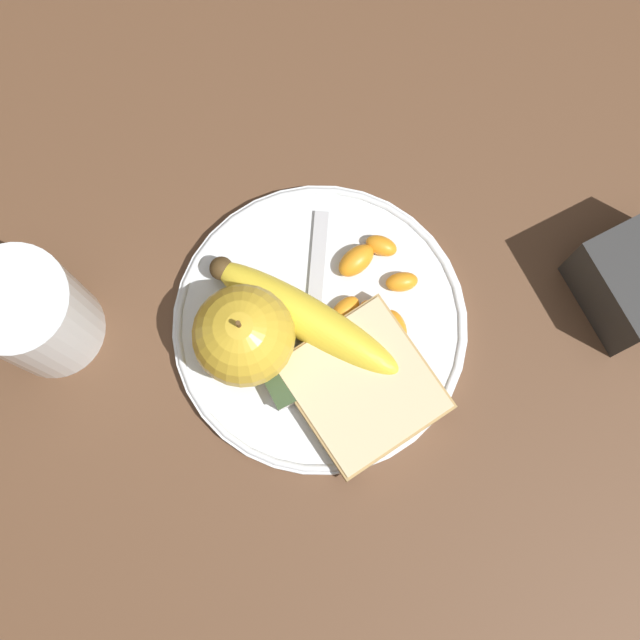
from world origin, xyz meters
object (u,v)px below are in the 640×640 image
Objects in this scene: plate at (320,326)px; jam_packet at (286,381)px; bread_slice at (363,387)px; juice_glass at (36,316)px; banana at (304,317)px; fork at (313,323)px; apple at (244,336)px.

jam_packet reaches higher than plate.
bread_slice is 3.06× the size of jam_packet.
juice_glass is (0.10, 0.20, 0.04)m from plate.
banana reaches higher than fork.
juice_glass is 0.16m from apple.
juice_glass reaches higher than bread_slice.
apple reaches higher than banana.
fork is at bearing 8.84° from bread_slice.
apple reaches higher than bread_slice.
apple is 0.61× the size of fork.
bread_slice and jam_packet have the same top height.
juice_glass is at bearing 63.63° from banana.
plate is 0.06m from jam_packet.
plate is 2.21× the size of juice_glass.
fork is (-0.10, -0.19, -0.04)m from juice_glass.
banana is (-0.09, -0.19, -0.02)m from juice_glass.
bread_slice is (-0.16, -0.20, -0.03)m from juice_glass.
apple is 0.10m from bread_slice.
fork is at bearing 48.14° from plate.
juice_glass reaches higher than fork.
jam_packet is (-0.03, 0.04, 0.01)m from fork.
banana is 1.13× the size of fork.
bread_slice is at bearing -167.17° from banana.
bread_slice is (-0.07, -0.07, -0.03)m from apple.
juice_glass is 0.22m from fork.
juice_glass reaches higher than apple.
bread_slice is 0.82× the size of fork.
plate is at bearing -129.83° from banana.
fork is (0.00, 0.00, 0.01)m from plate.
apple is (-0.09, -0.14, 0.00)m from juice_glass.
plate is 1.46× the size of banana.
apple is 0.07m from fork.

